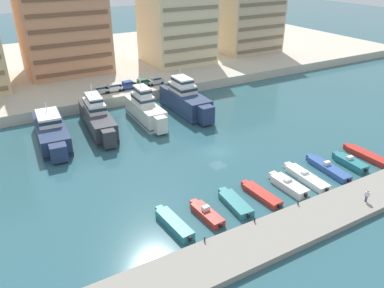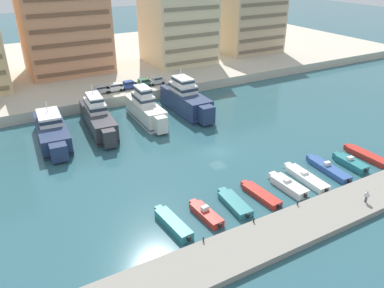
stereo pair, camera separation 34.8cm
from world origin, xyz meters
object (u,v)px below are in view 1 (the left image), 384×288
motorboat_teal_far_left (174,224)px  pedestrian_near_edge (367,195)px  car_green_center_left (142,83)px  motorboat_teal_mid_left (235,203)px  motorboat_white_center_right (306,177)px  motorboat_red_left (207,214)px  motorboat_red_far_right (366,155)px  yacht_navy_far_left (51,131)px  car_white_left (113,87)px  car_blue_mid_left (127,85)px  yacht_charcoal_left (97,118)px  motorboat_teal_right (350,162)px  motorboat_white_center (288,185)px  yacht_ivory_mid_left (145,109)px  motorboat_red_center_left (261,194)px  motorboat_blue_mid_right (328,168)px  car_silver_center (156,80)px  yacht_navy_center_left (185,100)px  car_silver_far_left (99,90)px

motorboat_teal_far_left → pedestrian_near_edge: bearing=-20.0°
car_green_center_left → motorboat_teal_mid_left: bearing=-98.0°
motorboat_teal_mid_left → motorboat_white_center_right: bearing=0.2°
motorboat_red_left → motorboat_red_far_right: size_ratio=0.77×
yacht_navy_far_left → car_white_left: 21.65m
motorboat_teal_far_left → car_blue_mid_left: (11.77, 45.60, 2.59)m
yacht_charcoal_left → motorboat_teal_far_left: (-0.69, -32.08, -1.80)m
motorboat_teal_right → pedestrian_near_edge: bearing=-130.8°
motorboat_white_center → pedestrian_near_edge: size_ratio=4.21×
yacht_charcoal_left → yacht_ivory_mid_left: bearing=-4.4°
motorboat_red_center_left → pedestrian_near_edge: 13.27m
motorboat_red_left → motorboat_blue_mid_right: motorboat_red_left is taller
motorboat_blue_mid_right → pedestrian_near_edge: 9.28m
yacht_charcoal_left → motorboat_red_left: size_ratio=2.98×
yacht_ivory_mid_left → motorboat_red_left: 32.14m
car_silver_center → car_green_center_left: bearing=-178.7°
yacht_navy_far_left → car_silver_center: (26.46, 14.48, 1.21)m
motorboat_teal_far_left → car_silver_center: (18.71, 45.56, 2.59)m
car_blue_mid_left → motorboat_red_center_left: bearing=-88.3°
yacht_navy_center_left → pedestrian_near_edge: 40.64m
motorboat_white_center → car_blue_mid_left: (-5.91, 45.98, 2.59)m
motorboat_teal_right → car_white_left: car_white_left is taller
motorboat_blue_mid_right → motorboat_teal_right: 4.24m
yacht_navy_center_left → yacht_navy_far_left: bearing=-178.2°
yacht_navy_far_left → motorboat_white_center_right: (29.18, -31.07, -1.47)m
motorboat_teal_mid_left → motorboat_red_center_left: size_ratio=0.94×
motorboat_red_far_right → car_white_left: size_ratio=1.94×
yacht_navy_far_left → motorboat_teal_far_left: 32.06m
motorboat_teal_right → pedestrian_near_edge: (-7.07, -8.20, 1.23)m
motorboat_teal_far_left → car_green_center_left: (15.28, 45.48, 2.59)m
car_silver_far_left → yacht_ivory_mid_left: bearing=-71.5°
yacht_navy_far_left → motorboat_teal_mid_left: (16.61, -31.11, -1.50)m
motorboat_blue_mid_right → motorboat_red_center_left: bearing=-178.4°
car_green_center_left → motorboat_white_center_right: bearing=-82.3°
motorboat_blue_mid_right → car_silver_far_left: bearing=114.8°
motorboat_white_center → motorboat_white_center_right: 3.78m
motorboat_teal_far_left → motorboat_teal_mid_left: size_ratio=1.08×
yacht_navy_far_left → car_white_left: size_ratio=4.32×
yacht_navy_far_left → pedestrian_near_edge: 50.30m
motorboat_red_far_right → car_silver_center: 48.18m
motorboat_blue_mid_right → car_silver_far_left: 49.81m
motorboat_teal_right → car_blue_mid_left: size_ratio=1.48×
motorboat_red_left → motorboat_white_center_right: 17.00m
motorboat_red_center_left → car_white_left: size_ratio=1.74×
car_silver_far_left → car_blue_mid_left: same height
motorboat_white_center → motorboat_blue_mid_right: size_ratio=0.80×
yacht_charcoal_left → motorboat_white_center: bearing=-62.4°
motorboat_teal_right → car_blue_mid_left: car_blue_mid_left is taller
motorboat_white_center_right → motorboat_blue_mid_right: bearing=2.6°
motorboat_red_center_left → car_white_left: 45.91m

